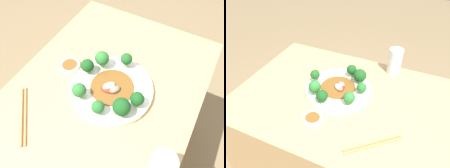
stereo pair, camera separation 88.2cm
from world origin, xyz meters
TOP-DOWN VIEW (x-y plane):
  - ground_plane at (0.00, 0.00)m, footprint 8.00×8.00m
  - table at (0.00, 0.00)m, footprint 0.90×0.65m
  - plate at (0.02, -0.03)m, footprint 0.29×0.29m
  - broccoli_northeast at (0.09, 0.05)m, footprint 0.05×0.05m
  - broccoli_northwest at (-0.06, 0.05)m, footprint 0.05×0.05m
  - broccoli_southwest at (-0.05, -0.10)m, footprint 0.06×0.06m
  - broccoli_east at (0.13, -0.03)m, footprint 0.04×0.04m
  - broccoli_west at (-0.08, -0.03)m, footprint 0.04×0.04m
  - broccoli_north at (0.04, 0.08)m, footprint 0.05×0.05m
  - broccoli_south at (0.00, -0.13)m, footprint 0.05×0.05m
  - stirfry_center at (0.02, -0.03)m, footprint 0.15×0.15m
  - drinking_glass at (-0.17, -0.27)m, footprint 0.07×0.07m
  - chopsticks at (-0.20, 0.18)m, footprint 0.18×0.16m
  - sauce_dish at (0.04, 0.17)m, footprint 0.08×0.08m

SIDE VIEW (x-z plane):
  - ground_plane at x=0.00m, z-range 0.00..0.00m
  - table at x=0.00m, z-range 0.00..0.72m
  - chopsticks at x=-0.20m, z-range 0.72..0.73m
  - sauce_dish at x=0.04m, z-range 0.72..0.74m
  - plate at x=0.02m, z-range 0.72..0.74m
  - stirfry_center at x=0.02m, z-range 0.74..0.76m
  - broccoli_west at x=-0.08m, z-range 0.74..0.79m
  - broccoli_north at x=0.04m, z-range 0.74..0.80m
  - broccoli_northwest at x=-0.06m, z-range 0.74..0.80m
  - broccoli_south at x=0.00m, z-range 0.75..0.80m
  - broccoli_east at x=0.13m, z-range 0.75..0.81m
  - broccoli_southwest at x=-0.05m, z-range 0.74..0.81m
  - broccoli_northeast at x=0.09m, z-range 0.75..0.81m
  - drinking_glass at x=-0.17m, z-range 0.72..0.85m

